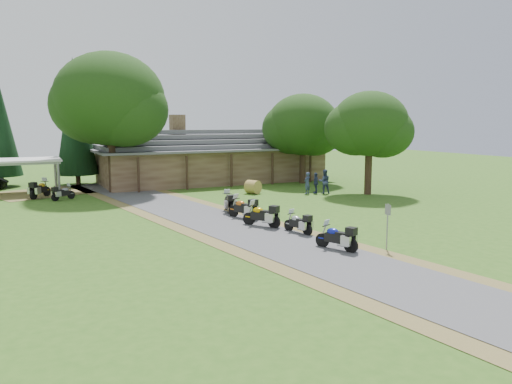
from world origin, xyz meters
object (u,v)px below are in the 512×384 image
motorcycle_row_e (229,201)px  lodge (212,155)px  motorcycle_row_c (261,214)px  carport (18,176)px  motorcycle_row_d (243,207)px  motorcycle_row_b (298,222)px  motorcycle_carport_a (40,188)px  motorcycle_carport_b (63,192)px  motorcycle_row_a (336,236)px  hay_bale (253,187)px

motorcycle_row_e → lodge: bearing=-4.9°
motorcycle_row_c → carport: bearing=-0.6°
carport → motorcycle_row_d: carport is taller
carport → motorcycle_row_c: bearing=-58.8°
motorcycle_row_b → motorcycle_carport_a: size_ratio=0.81×
lodge → motorcycle_carport_b: (-13.73, -5.76, -1.88)m
motorcycle_row_a → motorcycle_row_d: 8.29m
carport → motorcycle_row_d: (11.41, -16.94, -0.66)m
carport → motorcycle_carport_a: (1.35, -3.07, -0.64)m
motorcycle_row_b → motorcycle_row_d: (-0.90, 4.65, 0.11)m
lodge → hay_bale: lodge is taller
motorcycle_row_a → motorcycle_row_b: 3.61m
motorcycle_row_b → motorcycle_carport_b: bearing=16.2°
motorcycle_carport_a → lodge: bearing=-38.6°
motorcycle_row_a → motorcycle_row_c: size_ratio=0.92×
lodge → motorcycle_row_d: 18.63m
motorcycle_row_e → motorcycle_carport_b: (-8.77, 9.66, -0.10)m
lodge → carport: 16.56m
motorcycle_row_a → motorcycle_row_b: size_ratio=1.10×
motorcycle_row_c → motorcycle_row_e: size_ratio=1.04×
motorcycle_row_b → motorcycle_row_e: bearing=-7.3°
motorcycle_carport_b → hay_bale: motorcycle_carport_b is taller
motorcycle_row_a → motorcycle_row_c: motorcycle_row_c is taller
motorcycle_row_c → motorcycle_row_d: size_ratio=1.00×
carport → motorcycle_carport_a: bearing=-65.4°
motorcycle_carport_b → hay_bale: bearing=-43.2°
lodge → motorcycle_row_c: lodge is taller
motorcycle_row_c → hay_bale: motorcycle_row_c is taller
motorcycle_row_a → motorcycle_row_e: (-0.56, 10.66, 0.03)m
motorcycle_row_d → hay_bale: 10.13m
lodge → motorcycle_row_b: (-4.19, -22.48, -1.87)m
lodge → motorcycle_row_e: (-4.96, -15.43, -1.79)m
carport → motorcycle_row_e: carport is taller
motorcycle_row_b → motorcycle_carport_a: bearing=17.1°
carport → motorcycle_row_a: bearing=-63.5°
motorcycle_carport_b → motorcycle_row_d: bearing=-84.2°
carport → motorcycle_row_b: bearing=-59.5°
lodge → hay_bale: (-0.14, -8.99, -1.92)m
motorcycle_row_a → motorcycle_row_b: motorcycle_row_a is taller
motorcycle_row_e → motorcycle_row_d: bearing=-170.2°
carport → motorcycle_row_a: size_ratio=3.35×
motorcycle_row_e → motorcycle_carport_a: 15.33m
carport → motorcycle_row_c: size_ratio=3.09×
motorcycle_carport_b → carport: bearing=89.8°
lodge → motorcycle_row_a: (-4.41, -26.09, -1.82)m
motorcycle_row_d → motorcycle_carport_a: (-10.06, 13.86, 0.02)m
motorcycle_row_a → hay_bale: motorcycle_row_a is taller
motorcycle_row_d → motorcycle_row_e: motorcycle_row_d is taller
motorcycle_row_d → motorcycle_carport_b: (-8.64, 12.07, -0.12)m
motorcycle_row_c → lodge: bearing=-45.2°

